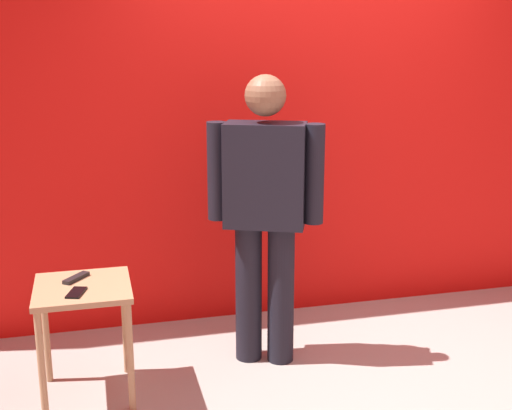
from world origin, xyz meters
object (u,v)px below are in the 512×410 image
standing_person (265,207)px  side_table (84,305)px  cell_phone (76,293)px  tv_remote (76,278)px

standing_person → side_table: (-1.02, -0.18, -0.42)m
side_table → cell_phone: cell_phone is taller
standing_person → cell_phone: (-1.05, -0.28, -0.30)m
cell_phone → side_table: bearing=92.3°
tv_remote → side_table: bearing=-33.1°
tv_remote → standing_person: bearing=43.7°
standing_person → tv_remote: size_ratio=9.87×
cell_phone → standing_person: bearing=32.9°
standing_person → tv_remote: 1.10m
side_table → tv_remote: size_ratio=3.71×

